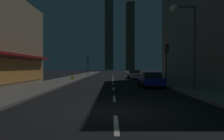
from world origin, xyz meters
The scene contains 13 objects.
ground_plane centered at (0.00, 32.00, -0.05)m, with size 78.00×136.00×0.10m, color black.
sidewalk_right centered at (7.00, 32.00, 0.07)m, with size 4.00×76.00×0.15m, color #605E59.
sidewalk_left centered at (-7.00, 32.00, 0.07)m, with size 4.00×76.00×0.15m, color #605E59.
lane_marking_center centered at (0.00, 16.20, 0.01)m, with size 0.16×38.60×0.01m.
building_apartment_right centered at (14.50, 16.00, 8.23)m, with size 11.00×20.00×16.46m, color slate.
skyscraper_distant_tall centered at (-2.40, 134.28, 36.74)m, with size 6.39×6.50×73.48m, color #4E4A3A.
skyscraper_distant_mid centered at (11.60, 113.39, 21.70)m, with size 5.17×8.46×43.40m, color #3C392D.
car_parked_near centered at (3.60, 9.87, 0.74)m, with size 1.98×4.24×1.45m.
car_parked_far centered at (3.60, 23.60, 0.74)m, with size 1.98×4.24×1.45m.
fire_hydrant_far_left centered at (-5.90, 18.76, 0.45)m, with size 0.42×0.30×0.65m.
traffic_light_near_right centered at (5.50, 11.05, 3.19)m, with size 0.32×0.48×4.20m.
traffic_light_far_left centered at (-5.50, 33.33, 3.19)m, with size 0.32×0.48×4.20m.
street_lamp_right centered at (5.38, 6.15, 5.07)m, with size 1.96×0.56×6.58m.
Camera 1 is at (-0.14, -8.21, 1.91)m, focal length 29.96 mm.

